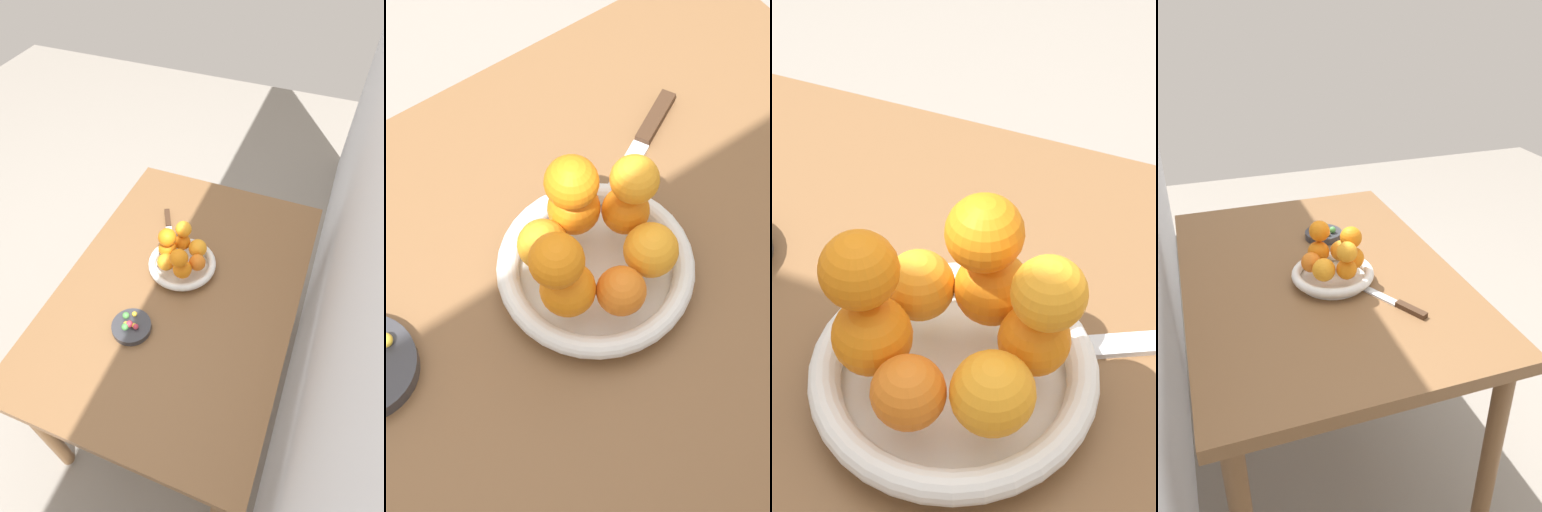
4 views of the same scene
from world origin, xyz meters
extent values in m
cube|color=brown|center=(0.00, 0.00, 0.72)|extent=(1.10, 0.76, 0.04)
cylinder|color=white|center=(-0.07, -0.02, 0.75)|extent=(0.19, 0.19, 0.01)
torus|color=white|center=(-0.07, -0.02, 0.77)|extent=(0.23, 0.23, 0.03)
sphere|color=orange|center=(-0.12, 0.01, 0.81)|extent=(0.06, 0.06, 0.06)
sphere|color=orange|center=(-0.13, -0.05, 0.81)|extent=(0.06, 0.06, 0.06)
sphere|color=orange|center=(-0.08, -0.08, 0.81)|extent=(0.06, 0.06, 0.06)
sphere|color=orange|center=(-0.03, -0.06, 0.81)|extent=(0.06, 0.06, 0.06)
sphere|color=orange|center=(-0.02, 0.00, 0.81)|extent=(0.06, 0.06, 0.06)
sphere|color=orange|center=(-0.06, 0.03, 0.81)|extent=(0.06, 0.06, 0.06)
sphere|color=orange|center=(-0.08, -0.08, 0.87)|extent=(0.06, 0.06, 0.06)
sphere|color=orange|center=(-0.14, -0.04, 0.86)|extent=(0.06, 0.06, 0.06)
sphere|color=orange|center=(-0.01, -0.01, 0.87)|extent=(0.06, 0.06, 0.06)
cube|color=silver|center=(-0.16, -0.11, 0.74)|extent=(0.16, 0.10, 0.01)
camera|label=1|loc=(0.72, 0.32, 1.81)|focal=28.00mm
camera|label=2|loc=(0.20, 0.32, 1.56)|focal=55.00mm
camera|label=3|loc=(-0.23, 0.32, 1.27)|focal=55.00mm
camera|label=4|loc=(-1.22, 0.32, 1.47)|focal=35.00mm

